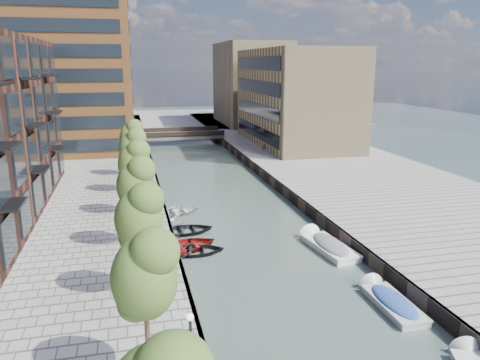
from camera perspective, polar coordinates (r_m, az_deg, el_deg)
name	(u,v)px	position (r m, az deg, el deg)	size (l,w,h in m)	color
water	(220,193)	(47.97, -2.49, -1.57)	(300.00, 300.00, 0.00)	#38473F
quay_right	(362,179)	(53.16, 14.69, 0.08)	(20.00, 140.00, 1.00)	gray
quay_wall_left	(159,192)	(47.10, -9.80, -1.43)	(0.25, 140.00, 1.00)	#332823
quay_wall_right	(277,185)	(49.32, 4.48, -0.56)	(0.25, 140.00, 1.00)	#332823
far_closure	(168,121)	(106.46, -8.78, 7.14)	(80.00, 40.00, 1.00)	gray
tower	(61,40)	(70.93, -20.98, 15.64)	(18.00, 18.00, 30.00)	#995A2C
tan_block_near	(295,97)	(71.96, 6.75, 10.01)	(12.00, 25.00, 14.00)	tan
tan_block_far	(251,83)	(96.69, 1.36, 11.68)	(12.00, 20.00, 16.00)	tan
bridge	(183,135)	(78.71, -7.01, 5.50)	(13.00, 6.00, 1.30)	gray
tree_1	(144,273)	(18.03, -11.60, -11.00)	(2.50, 2.50, 5.95)	#382619
tree_2	(139,215)	(24.56, -12.25, -4.20)	(2.50, 2.50, 5.95)	#382619
tree_3	(136,182)	(31.30, -12.61, -0.29)	(2.50, 2.50, 5.95)	#382619
tree_4	(134,161)	(38.13, -12.85, 2.23)	(2.50, 2.50, 5.95)	#382619
tree_5	(132,147)	(45.01, -13.01, 3.98)	(2.50, 2.50, 5.95)	#382619
tree_6	(131,136)	(51.93, -13.13, 5.27)	(2.50, 2.50, 5.95)	#382619
lamp_0	(191,358)	(16.38, -5.97, -20.78)	(0.24, 0.24, 4.12)	black
lamp_1	(158,212)	(30.86, -9.98, -3.83)	(0.24, 0.24, 4.12)	black
lamp_2	(147,163)	(46.35, -11.30, 2.09)	(0.24, 0.24, 4.12)	black
sloop_1	(194,254)	(33.09, -5.65, -8.92)	(3.10, 4.34, 0.90)	black
sloop_2	(185,250)	(33.79, -6.78, -8.45)	(3.51, 4.91, 1.02)	maroon
sloop_3	(178,214)	(41.56, -7.59, -4.15)	(3.04, 4.25, 0.88)	silver
sloop_4	(185,233)	(36.97, -6.68, -6.45)	(3.22, 4.51, 0.93)	black
motorboat_3	(389,301)	(27.69, 17.75, -13.90)	(1.74, 4.85, 1.61)	#B1B1AF
motorboat_4	(326,245)	(34.31, 10.46, -7.84)	(2.58, 5.80, 1.87)	white
car	(270,143)	(67.95, 3.63, 4.50)	(1.65, 4.11, 1.40)	#ACADB1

